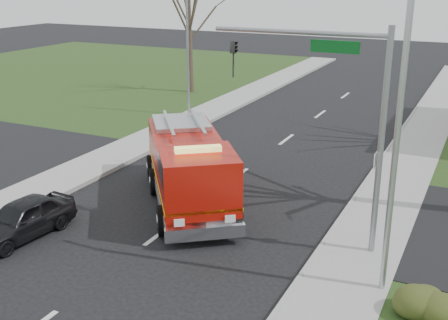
% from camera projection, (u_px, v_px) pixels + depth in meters
% --- Properties ---
extents(ground, '(120.00, 120.00, 0.00)m').
position_uv_depth(ground, '(161.00, 233.00, 18.39)').
color(ground, black).
rests_on(ground, ground).
extents(sidewalk_right, '(2.40, 80.00, 0.15)m').
position_uv_depth(sidewalk_right, '(349.00, 273.00, 15.81)').
color(sidewalk_right, gray).
rests_on(sidewalk_right, ground).
extents(sidewalk_left, '(2.40, 80.00, 0.15)m').
position_uv_depth(sidewalk_left, '(20.00, 199.00, 20.93)').
color(sidewalk_left, gray).
rests_on(sidewalk_left, ground).
extents(bare_tree_left, '(4.50, 4.50, 9.00)m').
position_uv_depth(bare_tree_left, '(189.00, 12.00, 37.82)').
color(bare_tree_left, '#34261E').
rests_on(bare_tree_left, ground).
extents(traffic_signal_mast, '(5.29, 0.18, 6.80)m').
position_uv_depth(traffic_signal_mast, '(339.00, 98.00, 16.02)').
color(traffic_signal_mast, gray).
rests_on(traffic_signal_mast, ground).
extents(streetlight_pole, '(1.48, 0.16, 8.40)m').
position_uv_depth(streetlight_pole, '(395.00, 128.00, 13.57)').
color(streetlight_pole, '#B7BABF').
rests_on(streetlight_pole, ground).
extents(utility_pole_far, '(0.14, 0.14, 7.00)m').
position_uv_depth(utility_pole_far, '(188.00, 57.00, 32.04)').
color(utility_pole_far, gray).
rests_on(utility_pole_far, ground).
extents(fire_engine, '(6.28, 7.25, 2.91)m').
position_uv_depth(fire_engine, '(189.00, 170.00, 20.27)').
color(fire_engine, '#AA1107').
rests_on(fire_engine, ground).
extents(parked_car_maroon, '(1.84, 3.82, 1.26)m').
position_uv_depth(parked_car_maroon, '(22.00, 219.00, 17.96)').
color(parked_car_maroon, black).
rests_on(parked_car_maroon, ground).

